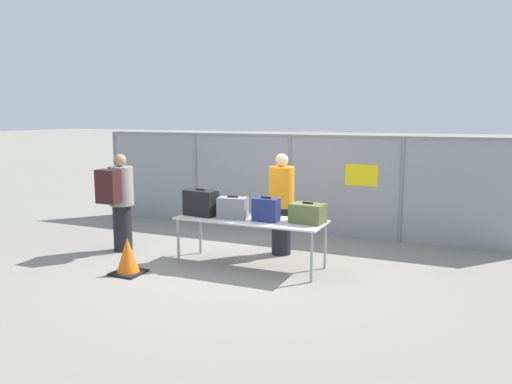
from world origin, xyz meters
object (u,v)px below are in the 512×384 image
at_px(traveler_hooded, 119,198).
at_px(utility_trailer, 357,198).
at_px(suitcase_black, 201,203).
at_px(inspection_table, 251,222).
at_px(suitcase_olive, 308,213).
at_px(suitcase_grey, 233,208).
at_px(traffic_cone, 128,257).
at_px(security_worker_near, 281,203).
at_px(suitcase_navy, 266,210).

bearing_deg(traveler_hooded, utility_trailer, 66.91).
bearing_deg(traveler_hooded, suitcase_black, 11.98).
bearing_deg(inspection_table, suitcase_olive, 6.07).
xyz_separation_m(suitcase_grey, utility_trailer, (0.93, 4.45, -0.47)).
bearing_deg(suitcase_black, suitcase_grey, -0.74).
xyz_separation_m(suitcase_black, traffic_cone, (-0.67, -0.97, -0.68)).
distance_m(suitcase_grey, suitcase_olive, 1.14).
relative_size(security_worker_near, traffic_cone, 3.09).
xyz_separation_m(security_worker_near, utility_trailer, (0.48, 3.55, -0.44)).
distance_m(inspection_table, traffic_cone, 1.86).
bearing_deg(suitcase_black, suitcase_navy, 0.74).
height_order(suitcase_grey, utility_trailer, suitcase_grey).
xyz_separation_m(suitcase_olive, utility_trailer, (-0.20, 4.28, -0.45)).
height_order(inspection_table, traveler_hooded, traveler_hooded).
relative_size(security_worker_near, utility_trailer, 0.37).
xyz_separation_m(suitcase_grey, security_worker_near, (0.44, 0.90, -0.04)).
bearing_deg(traveler_hooded, security_worker_near, 30.91).
bearing_deg(traveler_hooded, suitcase_grey, 11.54).
bearing_deg(utility_trailer, inspection_table, -98.65).
height_order(suitcase_grey, suitcase_navy, suitcase_navy).
relative_size(suitcase_navy, security_worker_near, 0.23).
bearing_deg(suitcase_olive, utility_trailer, 92.68).
relative_size(suitcase_navy, traveler_hooded, 0.24).
bearing_deg(suitcase_black, inspection_table, 4.59).
relative_size(traveler_hooded, traffic_cone, 3.05).
bearing_deg(suitcase_black, traveler_hooded, -179.07).
bearing_deg(utility_trailer, suitcase_olive, -87.32).
bearing_deg(suitcase_grey, suitcase_black, 179.26).
bearing_deg(suitcase_navy, traffic_cone, -150.72).
height_order(inspection_table, security_worker_near, security_worker_near).
height_order(suitcase_black, suitcase_navy, suitcase_black).
xyz_separation_m(suitcase_grey, traveler_hooded, (-2.10, -0.02, 0.01)).
bearing_deg(security_worker_near, inspection_table, 73.92).
distance_m(suitcase_grey, security_worker_near, 1.01).
bearing_deg(inspection_table, suitcase_navy, -10.67).
relative_size(suitcase_black, utility_trailer, 0.12).
xyz_separation_m(traveler_hooded, security_worker_near, (2.55, 0.92, -0.04)).
height_order(traveler_hooded, traffic_cone, traveler_hooded).
xyz_separation_m(utility_trailer, traffic_cone, (-2.15, -5.41, -0.17)).
relative_size(suitcase_navy, utility_trailer, 0.09).
height_order(suitcase_black, utility_trailer, suitcase_black).
distance_m(inspection_table, security_worker_near, 0.87).
bearing_deg(suitcase_navy, inspection_table, 169.33).
bearing_deg(traveler_hooded, suitcase_olive, 14.29).
distance_m(security_worker_near, traffic_cone, 2.57).
bearing_deg(inspection_table, utility_trailer, 81.35).
bearing_deg(traveler_hooded, inspection_table, 13.25).
distance_m(traveler_hooded, utility_trailer, 5.42).
distance_m(suitcase_olive, traffic_cone, 2.68).
relative_size(suitcase_black, suitcase_olive, 1.09).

